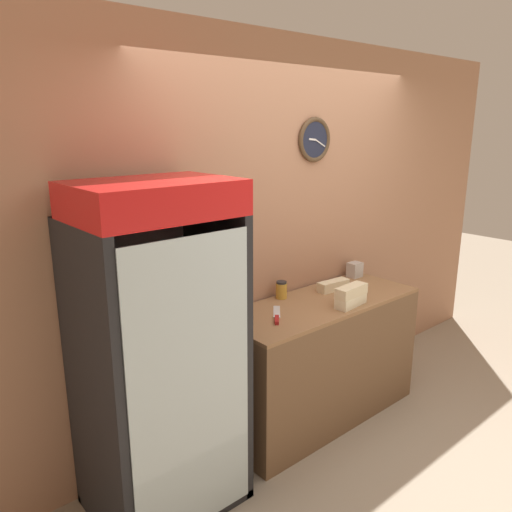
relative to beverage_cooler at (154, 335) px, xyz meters
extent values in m
plane|color=gray|center=(1.31, -0.87, -1.01)|extent=(14.00, 14.00, 0.00)
cube|color=#AD7A5B|center=(1.31, 0.32, 0.34)|extent=(5.20, 0.06, 2.70)
torus|color=#4C3823|center=(1.52, 0.28, 0.99)|extent=(0.32, 0.03, 0.32)
cylinder|color=#1E2338|center=(1.52, 0.28, 0.99)|extent=(0.26, 0.01, 0.26)
cube|color=white|center=(1.49, 0.27, 0.99)|extent=(0.07, 0.01, 0.02)
cube|color=white|center=(1.57, 0.27, 0.96)|extent=(0.10, 0.01, 0.06)
cube|color=brown|center=(1.31, -0.02, -0.58)|extent=(1.56, 0.59, 0.88)
cube|color=#8E6642|center=(1.31, -0.02, -0.12)|extent=(1.56, 0.59, 0.02)
cube|color=black|center=(0.00, 0.25, -0.18)|extent=(0.79, 0.04, 1.67)
cube|color=black|center=(-0.37, -0.04, -0.18)|extent=(0.05, 0.63, 1.67)
cube|color=black|center=(0.37, -0.04, -0.18)|extent=(0.05, 0.63, 1.67)
cube|color=black|center=(0.00, -0.04, -0.99)|extent=(0.79, 0.63, 0.05)
cube|color=white|center=(0.00, 0.22, -0.18)|extent=(0.69, 0.02, 1.57)
cube|color=silver|center=(0.00, -0.37, -0.18)|extent=(0.69, 0.01, 1.57)
cube|color=red|center=(0.00, -0.08, 0.75)|extent=(0.79, 0.57, 0.18)
cube|color=silver|center=(0.00, -0.06, -0.54)|extent=(0.67, 0.51, 0.01)
cube|color=silver|center=(0.00, -0.06, -0.17)|extent=(0.67, 0.51, 0.01)
cube|color=silver|center=(0.00, -0.06, 0.20)|extent=(0.67, 0.51, 0.01)
cylinder|color=#2D6B38|center=(0.02, -0.28, -0.47)|extent=(0.07, 0.07, 0.14)
cylinder|color=#2D6B38|center=(0.02, -0.28, -0.37)|extent=(0.03, 0.03, 0.06)
cylinder|color=#2D6B38|center=(0.14, -0.27, 0.28)|extent=(0.07, 0.07, 0.14)
cylinder|color=#2D6B38|center=(0.14, -0.27, 0.37)|extent=(0.03, 0.03, 0.06)
cylinder|color=#B2BCCC|center=(0.24, -0.27, -0.07)|extent=(0.08, 0.08, 0.18)
cylinder|color=#B2BCCC|center=(0.24, -0.27, 0.05)|extent=(0.03, 0.03, 0.08)
cylinder|color=#2D6B38|center=(-0.23, -0.28, -0.10)|extent=(0.06, 0.06, 0.12)
cylinder|color=#2D6B38|center=(-0.23, -0.28, -0.01)|extent=(0.02, 0.02, 0.05)
cylinder|color=gold|center=(-0.08, -0.27, -0.45)|extent=(0.07, 0.07, 0.17)
cylinder|color=gold|center=(-0.08, -0.27, -0.33)|extent=(0.03, 0.03, 0.07)
cylinder|color=#B2BCCC|center=(0.26, -0.27, -0.48)|extent=(0.07, 0.07, 0.11)
cylinder|color=#B2BCCC|center=(0.26, -0.27, -0.40)|extent=(0.03, 0.03, 0.05)
cylinder|color=navy|center=(-0.13, -0.28, -0.10)|extent=(0.06, 0.06, 0.13)
cylinder|color=navy|center=(-0.13, -0.28, -0.01)|extent=(0.02, 0.02, 0.05)
cylinder|color=#B2231E|center=(-0.14, -0.28, 0.28)|extent=(0.06, 0.06, 0.15)
cylinder|color=#B2231E|center=(-0.14, -0.28, 0.39)|extent=(0.03, 0.03, 0.06)
cube|color=beige|center=(1.40, -0.22, -0.08)|extent=(0.27, 0.12, 0.07)
cube|color=beige|center=(1.40, -0.22, 0.00)|extent=(0.27, 0.11, 0.07)
cube|color=beige|center=(1.56, 0.08, -0.08)|extent=(0.27, 0.11, 0.07)
cube|color=silver|center=(0.93, 0.03, -0.11)|extent=(0.18, 0.18, 0.00)
cube|color=maroon|center=(0.82, -0.09, -0.10)|extent=(0.10, 0.11, 0.02)
cylinder|color=gold|center=(1.14, 0.21, -0.06)|extent=(0.08, 0.08, 0.11)
cylinder|color=#262628|center=(1.14, 0.21, 0.01)|extent=(0.07, 0.07, 0.01)
cube|color=#B7B2AD|center=(1.95, 0.19, -0.05)|extent=(0.11, 0.09, 0.12)
camera|label=1|loc=(-1.20, -2.23, 1.10)|focal=35.00mm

